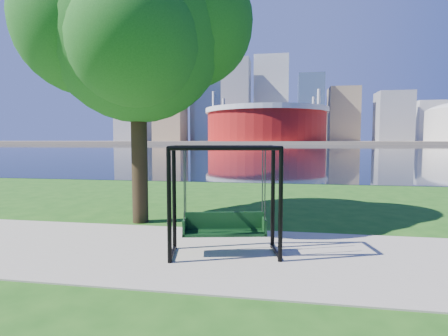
# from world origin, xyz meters

# --- Properties ---
(ground) EXTENTS (900.00, 900.00, 0.00)m
(ground) POSITION_xyz_m (0.00, 0.00, 0.00)
(ground) COLOR #1E5114
(ground) RESTS_ON ground
(path) EXTENTS (120.00, 4.00, 0.03)m
(path) POSITION_xyz_m (0.00, -0.50, 0.01)
(path) COLOR #9E937F
(path) RESTS_ON ground
(river) EXTENTS (900.00, 180.00, 0.02)m
(river) POSITION_xyz_m (0.00, 102.00, 0.01)
(river) COLOR black
(river) RESTS_ON ground
(far_bank) EXTENTS (900.00, 228.00, 2.00)m
(far_bank) POSITION_xyz_m (0.00, 306.00, 1.00)
(far_bank) COLOR #937F60
(far_bank) RESTS_ON ground
(stadium) EXTENTS (83.00, 83.00, 32.00)m
(stadium) POSITION_xyz_m (-10.00, 235.00, 14.23)
(stadium) COLOR maroon
(stadium) RESTS_ON far_bank
(skyline) EXTENTS (392.00, 66.00, 96.50)m
(skyline) POSITION_xyz_m (-4.27, 319.39, 35.89)
(skyline) COLOR gray
(skyline) RESTS_ON far_bank
(swing) EXTENTS (2.39, 1.39, 2.30)m
(swing) POSITION_xyz_m (0.37, -0.57, 1.11)
(swing) COLOR black
(swing) RESTS_ON ground
(park_tree) EXTENTS (6.46, 5.83, 8.02)m
(park_tree) POSITION_xyz_m (-2.62, 2.06, 5.57)
(park_tree) COLOR black
(park_tree) RESTS_ON ground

